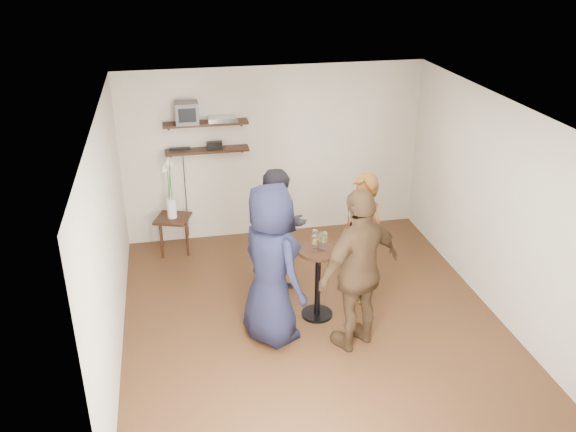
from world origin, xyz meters
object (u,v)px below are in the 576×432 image
object	(u,v)px
person_navy	(271,265)
drinks_table	(318,273)
person_plaid	(362,239)
side_table	(173,223)
radio	(214,145)
person_brown	(359,270)
person_dark	(280,234)
crt_monitor	(187,113)
dvd_deck	(222,119)

from	to	relation	value
person_navy	drinks_table	bearing A→B (deg)	-90.00
person_plaid	side_table	bearing A→B (deg)	-152.33
radio	person_navy	world-z (taller)	person_navy
drinks_table	radio	bearing A→B (deg)	113.00
person_plaid	person_brown	distance (m)	0.98
side_table	drinks_table	world-z (taller)	drinks_table
person_plaid	person_dark	distance (m)	1.03
radio	drinks_table	world-z (taller)	radio
crt_monitor	person_plaid	distance (m)	3.05
radio	person_dark	distance (m)	1.93
dvd_deck	person_plaid	distance (m)	2.71
drinks_table	person_plaid	bearing A→B (deg)	24.73
side_table	person_brown	world-z (taller)	person_brown
drinks_table	person_navy	size ratio (longest dim) A/B	0.48
person_dark	person_navy	size ratio (longest dim) A/B	0.90
crt_monitor	side_table	size ratio (longest dim) A/B	0.55
dvd_deck	radio	bearing A→B (deg)	180.00
drinks_table	person_navy	xyz separation A→B (m)	(-0.62, -0.31, 0.36)
crt_monitor	person_dark	distance (m)	2.28
person_navy	crt_monitor	bearing A→B (deg)	-11.43
side_table	person_navy	world-z (taller)	person_navy
crt_monitor	radio	world-z (taller)	crt_monitor
person_navy	person_brown	size ratio (longest dim) A/B	1.00
drinks_table	person_plaid	size ratio (longest dim) A/B	0.55
person_navy	person_dark	bearing A→B (deg)	-43.22
dvd_deck	side_table	size ratio (longest dim) A/B	0.68
dvd_deck	side_table	bearing A→B (deg)	-163.07
radio	person_plaid	xyz separation A→B (m)	(1.61, -2.01, -0.67)
radio	person_navy	xyz separation A→B (m)	(0.35, -2.61, -0.56)
dvd_deck	person_brown	xyz separation A→B (m)	(1.15, -2.93, -0.94)
dvd_deck	person_plaid	bearing A→B (deg)	-53.58
person_plaid	person_brown	world-z (taller)	person_brown
side_table	person_navy	xyz separation A→B (m)	(1.03, -2.37, 0.49)
crt_monitor	person_brown	bearing A→B (deg)	-60.76
crt_monitor	drinks_table	bearing A→B (deg)	-59.80
person_dark	person_brown	distance (m)	1.39
dvd_deck	person_dark	bearing A→B (deg)	-73.66
dvd_deck	crt_monitor	bearing A→B (deg)	180.00
dvd_deck	radio	size ratio (longest dim) A/B	1.82
drinks_table	person_dark	world-z (taller)	person_dark
radio	person_dark	xyz separation A→B (m)	(0.62, -1.70, -0.66)
crt_monitor	side_table	distance (m)	1.61
side_table	drinks_table	xyz separation A→B (m)	(1.66, -2.05, 0.13)
person_navy	person_brown	xyz separation A→B (m)	(0.92, -0.31, 0.00)
radio	drinks_table	bearing A→B (deg)	-67.00
radio	side_table	size ratio (longest dim) A/B	0.38
dvd_deck	person_navy	xyz separation A→B (m)	(0.23, -2.61, -0.94)
person_plaid	drinks_table	bearing A→B (deg)	-90.00
crt_monitor	person_brown	size ratio (longest dim) A/B	0.17
person_brown	person_plaid	bearing A→B (deg)	-135.43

